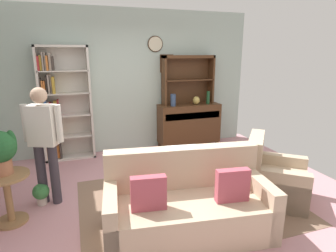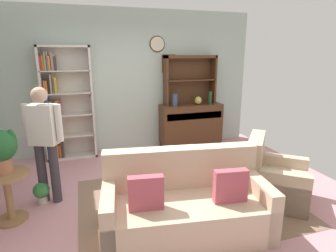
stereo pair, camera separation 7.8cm
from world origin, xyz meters
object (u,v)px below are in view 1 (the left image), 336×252
object	(u,v)px
bookshelf	(61,106)
sideboard_hutch	(188,73)
vase_tall	(173,100)
book_stack	(173,165)
coffee_table	(162,175)
sideboard	(189,123)
bottle_wine	(208,98)
couch_floral	(187,205)
vase_round	(196,100)
plant_stand	(8,193)
person_reading	(44,138)
potted_plant_small	(41,193)
armchair_floral	(273,179)
potted_plant_large	(0,149)

from	to	relation	value
bookshelf	sideboard_hutch	size ratio (longest dim) A/B	1.91
vase_tall	book_stack	world-z (taller)	vase_tall
sideboard_hutch	coffee_table	bearing A→B (deg)	-120.53
sideboard	bottle_wine	size ratio (longest dim) A/B	4.80
sideboard	couch_floral	size ratio (longest dim) A/B	0.68
vase_round	plant_stand	distance (m)	3.78
bottle_wine	person_reading	xyz separation A→B (m)	(-3.08, -1.49, -0.15)
couch_floral	sideboard	bearing A→B (deg)	66.67
sideboard_hutch	potted_plant_small	size ratio (longest dim) A/B	3.75
sideboard	armchair_floral	world-z (taller)	sideboard
sideboard	vase_tall	size ratio (longest dim) A/B	5.33
vase_tall	plant_stand	bearing A→B (deg)	-145.85
sideboard	couch_floral	distance (m)	2.98
plant_stand	person_reading	size ratio (longest dim) A/B	0.39
vase_tall	potted_plant_small	size ratio (longest dim) A/B	0.83
vase_tall	vase_round	xyz separation A→B (m)	(0.52, 0.01, -0.04)
vase_round	bottle_wine	size ratio (longest dim) A/B	0.63
sideboard_hutch	plant_stand	xyz separation A→B (m)	(-3.11, -2.03, -1.18)
couch_floral	bottle_wine	bearing A→B (deg)	59.32
bottle_wine	potted_plant_small	world-z (taller)	bottle_wine
armchair_floral	plant_stand	bearing A→B (deg)	170.73
plant_stand	potted_plant_large	world-z (taller)	potted_plant_large
sideboard_hutch	armchair_floral	size ratio (longest dim) A/B	1.02
couch_floral	potted_plant_large	xyz separation A→B (m)	(-1.94, 0.85, 0.60)
person_reading	book_stack	size ratio (longest dim) A/B	7.51
potted_plant_large	book_stack	size ratio (longest dim) A/B	2.46
couch_floral	book_stack	xyz separation A→B (m)	(0.11, 0.79, 0.15)
plant_stand	coffee_table	size ratio (longest dim) A/B	0.77
sideboard_hutch	vase_tall	world-z (taller)	sideboard_hutch
potted_plant_small	bookshelf	bearing A→B (deg)	80.42
vase_tall	coffee_table	world-z (taller)	vase_tall
vase_round	armchair_floral	distance (m)	2.50
couch_floral	potted_plant_small	xyz separation A→B (m)	(-1.62, 1.13, -0.14)
bottle_wine	potted_plant_small	size ratio (longest dim) A/B	0.92
potted_plant_small	book_stack	distance (m)	1.79
bookshelf	vase_tall	distance (m)	2.13
vase_round	bottle_wine	distance (m)	0.27
bottle_wine	sideboard_hutch	bearing A→B (deg)	153.04
sideboard_hutch	vase_tall	size ratio (longest dim) A/B	4.51
coffee_table	bookshelf	bearing A→B (deg)	122.30
couch_floral	book_stack	size ratio (longest dim) A/B	9.14
bottle_wine	potted_plant_small	distance (m)	3.64
person_reading	book_stack	distance (m)	1.72
plant_stand	book_stack	size ratio (longest dim) A/B	2.95
potted_plant_small	bottle_wine	bearing A→B (deg)	25.42
person_reading	sideboard	bearing A→B (deg)	30.36
bottle_wine	person_reading	world-z (taller)	person_reading
vase_round	potted_plant_large	size ratio (longest dim) A/B	0.33
sideboard	vase_tall	bearing A→B (deg)	-168.37
bookshelf	couch_floral	xyz separation A→B (m)	(1.33, -2.82, -0.71)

